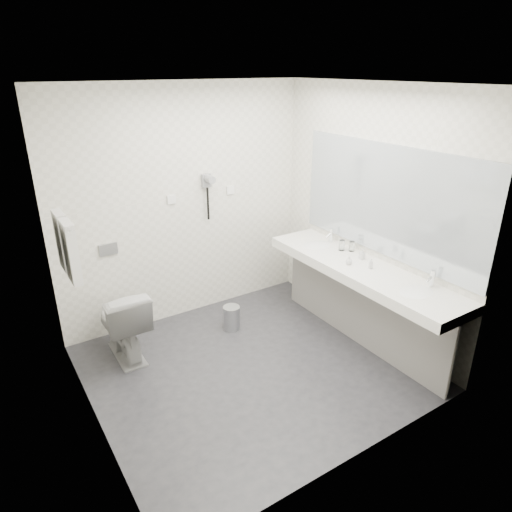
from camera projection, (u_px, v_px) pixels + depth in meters
floor at (251, 367)px, 4.29m from camera, size 2.80×2.80×0.00m
ceiling at (250, 84)px, 3.33m from camera, size 2.80×2.80×0.00m
wall_back at (185, 206)px, 4.81m from camera, size 2.80×0.00×2.80m
wall_front at (364, 308)px, 2.80m from camera, size 2.80×0.00×2.80m
wall_left at (77, 284)px, 3.11m from camera, size 0.00×2.60×2.60m
wall_right at (370, 216)px, 4.51m from camera, size 0.00×2.60×2.60m
vanity_counter at (361, 270)px, 4.39m from camera, size 0.55×2.20×0.10m
vanity_panel at (359, 308)px, 4.57m from camera, size 0.03×2.15×0.75m
vanity_post_near at (451, 359)px, 3.78m from camera, size 0.06×0.06×0.75m
vanity_post_far at (297, 271)px, 5.39m from camera, size 0.06×0.06×0.75m
mirror at (387, 201)px, 4.27m from camera, size 0.02×2.20×1.05m
basin_near at (416, 293)px, 3.87m from camera, size 0.40×0.31×0.05m
basin_far at (317, 246)px, 4.88m from camera, size 0.40×0.31×0.05m
faucet_near at (432, 278)px, 3.94m from camera, size 0.04×0.04×0.15m
faucet_far at (331, 235)px, 4.94m from camera, size 0.04×0.04×0.15m
soap_bottle_a at (362, 254)px, 4.50m from camera, size 0.05×0.05×0.10m
soap_bottle_b at (349, 261)px, 4.39m from camera, size 0.07×0.07×0.08m
soap_bottle_c at (371, 264)px, 4.29m from camera, size 0.04×0.04×0.10m
glass_left at (352, 246)px, 4.70m from camera, size 0.07×0.07×0.11m
glass_right at (342, 245)px, 4.72m from camera, size 0.07×0.07×0.11m
toilet at (123, 322)px, 4.34m from camera, size 0.42×0.73×0.73m
flush_plate at (108, 249)px, 4.49m from camera, size 0.18×0.02×0.12m
pedal_bin at (232, 318)px, 4.88m from camera, size 0.23×0.23×0.25m
bin_lid at (231, 307)px, 4.82m from camera, size 0.18×0.18×0.02m
towel_rail at (61, 219)px, 3.44m from camera, size 0.02×0.62×0.02m
towel_near at (71, 252)px, 3.42m from camera, size 0.07×0.24×0.48m
towel_far at (63, 241)px, 3.64m from camera, size 0.07×0.24×0.48m
dryer_cradle at (206, 181)px, 4.82m from camera, size 0.10×0.04×0.14m
dryer_barrel at (209, 179)px, 4.75m from camera, size 0.08×0.14×0.08m
dryer_cord at (208, 204)px, 4.90m from camera, size 0.02×0.02×0.35m
switch_plate_a at (172, 199)px, 4.69m from camera, size 0.09×0.02×0.09m
switch_plate_b at (230, 190)px, 5.04m from camera, size 0.09×0.02×0.09m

